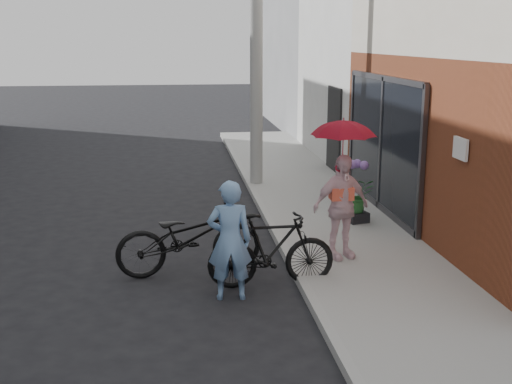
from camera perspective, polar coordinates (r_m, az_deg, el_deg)
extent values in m
plane|color=black|center=(8.70, -2.06, -8.71)|extent=(80.00, 80.00, 0.00)
cube|color=#989892|center=(10.90, 8.01, -3.86)|extent=(2.20, 24.00, 0.12)
cube|color=#9E9E99|center=(10.66, 1.97, -4.13)|extent=(0.12, 24.00, 0.12)
cube|color=black|center=(12.31, 11.14, 4.23)|extent=(0.06, 3.80, 2.40)
cube|color=white|center=(9.21, 17.72, 3.70)|extent=(0.04, 0.40, 0.30)
cube|color=silver|center=(18.78, 18.09, 13.49)|extent=(8.00, 6.00, 7.00)
cube|color=gray|center=(25.30, 11.19, 13.71)|extent=(8.00, 8.00, 7.00)
cylinder|color=#9E9E99|center=(14.14, 0.03, 14.35)|extent=(0.28, 0.28, 7.00)
imported|color=#6E96C4|center=(8.18, -2.36, -4.32)|extent=(0.58, 0.39, 1.57)
imported|color=black|center=(9.15, -5.97, -4.02)|extent=(2.15, 0.98, 1.09)
imported|color=black|center=(8.65, 1.37, -5.18)|extent=(1.74, 0.53, 1.04)
imported|color=silver|center=(9.43, 7.56, -1.32)|extent=(0.98, 0.63, 1.55)
imported|color=red|center=(9.21, 7.79, 5.70)|extent=(0.89, 0.89, 0.78)
cube|color=black|center=(11.51, 8.95, -2.18)|extent=(0.41, 0.41, 0.18)
imported|color=#27612A|center=(11.41, 9.02, -0.28)|extent=(0.54, 0.47, 0.61)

